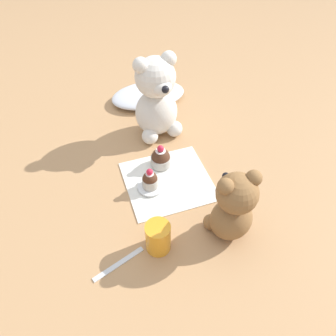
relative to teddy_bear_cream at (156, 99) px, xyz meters
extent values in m
plane|color=tan|center=(-0.04, -0.22, -0.13)|extent=(4.00, 4.00, 0.00)
cube|color=silver|center=(-0.04, -0.22, -0.13)|extent=(0.24, 0.23, 0.01)
ellipsoid|color=silver|center=(0.02, 0.19, -0.11)|extent=(0.27, 0.17, 0.04)
ellipsoid|color=silver|center=(0.00, 0.00, -0.05)|extent=(0.15, 0.13, 0.15)
sphere|color=silver|center=(0.00, 0.00, 0.07)|extent=(0.12, 0.12, 0.12)
ellipsoid|color=silver|center=(0.00, -0.04, 0.07)|extent=(0.06, 0.06, 0.05)
sphere|color=black|center=(0.01, -0.06, 0.07)|extent=(0.02, 0.02, 0.02)
sphere|color=silver|center=(-0.04, 0.00, 0.12)|extent=(0.05, 0.05, 0.05)
sphere|color=silver|center=(0.04, 0.01, 0.12)|extent=(0.05, 0.05, 0.05)
sphere|color=silver|center=(-0.04, -0.04, -0.10)|extent=(0.05, 0.05, 0.05)
sphere|color=silver|center=(0.05, -0.03, -0.10)|extent=(0.05, 0.05, 0.05)
ellipsoid|color=olive|center=(0.05, -0.43, -0.07)|extent=(0.11, 0.09, 0.12)
sphere|color=olive|center=(0.05, -0.43, 0.03)|extent=(0.10, 0.10, 0.10)
ellipsoid|color=olive|center=(0.05, -0.39, 0.02)|extent=(0.05, 0.04, 0.04)
sphere|color=black|center=(0.05, -0.38, 0.03)|extent=(0.02, 0.02, 0.02)
sphere|color=olive|center=(0.08, -0.43, 0.06)|extent=(0.04, 0.04, 0.04)
sphere|color=olive|center=(0.02, -0.43, 0.06)|extent=(0.04, 0.04, 0.04)
sphere|color=olive|center=(0.08, -0.40, -0.11)|extent=(0.04, 0.04, 0.04)
sphere|color=olive|center=(0.02, -0.40, -0.11)|extent=(0.04, 0.04, 0.04)
cylinder|color=#B2ADA3|center=(-0.04, -0.15, -0.11)|extent=(0.06, 0.06, 0.03)
sphere|color=#472819|center=(-0.04, -0.15, -0.09)|extent=(0.05, 0.05, 0.05)
cylinder|color=white|center=(-0.04, -0.15, -0.07)|extent=(0.03, 0.03, 0.00)
sphere|color=red|center=(-0.04, -0.15, -0.06)|extent=(0.02, 0.02, 0.02)
cylinder|color=silver|center=(-0.09, -0.23, -0.12)|extent=(0.07, 0.07, 0.01)
cylinder|color=#B2ADA3|center=(-0.09, -0.23, -0.10)|extent=(0.04, 0.04, 0.03)
sphere|color=#472819|center=(-0.09, -0.23, -0.09)|extent=(0.04, 0.04, 0.04)
cylinder|color=white|center=(-0.09, -0.23, -0.07)|extent=(0.02, 0.02, 0.00)
sphere|color=red|center=(-0.09, -0.23, -0.06)|extent=(0.02, 0.02, 0.02)
cylinder|color=orange|center=(-0.13, -0.41, -0.09)|extent=(0.06, 0.06, 0.08)
cube|color=silver|center=(-0.23, -0.43, -0.13)|extent=(0.13, 0.05, 0.01)
camera|label=1|loc=(-0.24, -0.81, 0.58)|focal=35.00mm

